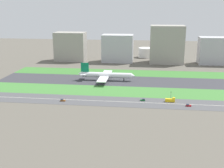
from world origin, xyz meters
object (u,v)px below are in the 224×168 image
(fuel_tank_centre, at_px, (146,53))
(airliner, at_px, (105,75))
(car_0, at_px, (188,105))
(fuel_tank_east, at_px, (169,54))
(truck_0, at_px, (170,100))
(car_1, at_px, (63,100))
(cargo_warehouse, at_px, (218,51))
(hangar_building, at_px, (118,48))
(fuel_tank_west, at_px, (125,53))
(traffic_light, at_px, (171,95))
(car_2, at_px, (143,100))
(office_tower, at_px, (167,44))
(terminal_building, at_px, (70,47))

(fuel_tank_centre, bearing_deg, airliner, -105.48)
(car_0, height_order, fuel_tank_centre, fuel_tank_centre)
(fuel_tank_east, bearing_deg, truck_0, -93.35)
(car_1, distance_m, cargo_warehouse, 259.99)
(hangar_building, height_order, fuel_tank_west, hangar_building)
(traffic_light, xyz_separation_m, fuel_tank_east, (12.34, 219.01, 2.32))
(car_2, distance_m, cargo_warehouse, 210.20)
(traffic_light, relative_size, office_tower, 0.13)
(airliner, distance_m, fuel_tank_west, 159.30)
(office_tower, bearing_deg, fuel_tank_east, 81.06)
(hangar_building, bearing_deg, cargo_warehouse, 0.00)
(terminal_building, xyz_separation_m, hangar_building, (72.60, 0.00, -1.35))
(car_2, bearing_deg, fuel_tank_west, 98.60)
(hangar_building, relative_size, fuel_tank_west, 1.88)
(fuel_tank_west, distance_m, fuel_tank_centre, 34.28)
(fuel_tank_centre, bearing_deg, hangar_building, -133.01)
(car_0, xyz_separation_m, truck_0, (-14.25, 10.00, 0.75))
(car_1, relative_size, fuel_tank_west, 0.18)
(fuel_tank_west, bearing_deg, fuel_tank_centre, 0.00)
(office_tower, distance_m, fuel_tank_west, 81.46)
(car_0, bearing_deg, truck_0, -35.06)
(truck_0, bearing_deg, terminal_building, 127.31)
(airliner, relative_size, traffic_light, 9.03)
(fuel_tank_east, bearing_deg, fuel_tank_west, 180.00)
(office_tower, height_order, fuel_tank_west, office_tower)
(truck_0, height_order, traffic_light, traffic_light)
(fuel_tank_west, bearing_deg, airliner, -93.51)
(office_tower, bearing_deg, terminal_building, 180.00)
(fuel_tank_centre, bearing_deg, office_tower, -56.00)
(airliner, distance_m, traffic_light, 91.55)
(terminal_building, distance_m, office_tower, 145.03)
(terminal_building, height_order, fuel_tank_west, terminal_building)
(terminal_building, bearing_deg, fuel_tank_centre, 21.44)
(car_1, relative_size, hangar_building, 0.10)
(car_1, relative_size, terminal_building, 0.10)
(traffic_light, bearing_deg, car_2, -162.28)
(car_1, xyz_separation_m, fuel_tank_centre, (70.73, 237.00, 6.80))
(airliner, relative_size, fuel_tank_centre, 2.69)
(traffic_light, bearing_deg, car_0, -53.56)
(traffic_light, xyz_separation_m, fuel_tank_centre, (-25.09, 219.01, 3.44))
(car_0, distance_m, fuel_tank_west, 247.94)
(fuel_tank_centre, bearing_deg, truck_0, -83.93)
(car_0, relative_size, traffic_light, 0.61)
(office_tower, bearing_deg, car_1, -117.76)
(airliner, distance_m, terminal_building, 134.95)
(traffic_light, bearing_deg, truck_0, -96.85)
(traffic_light, xyz_separation_m, terminal_building, (-139.65, 174.01, 17.43))
(cargo_warehouse, bearing_deg, fuel_tank_west, 161.92)
(car_0, xyz_separation_m, fuel_tank_west, (-72.63, 237.00, 5.57))
(car_2, height_order, fuel_tank_west, fuel_tank_west)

